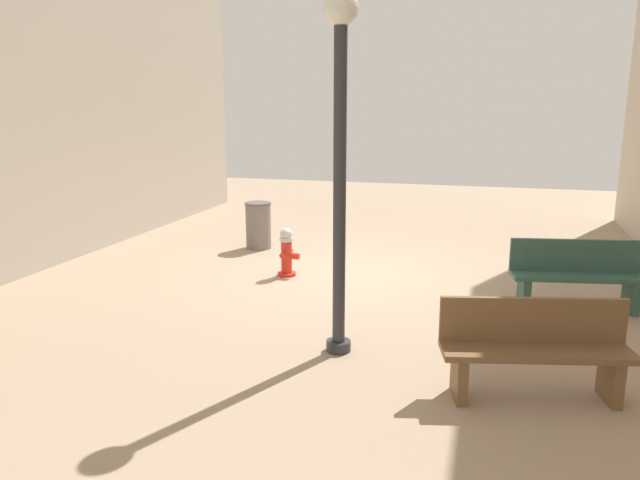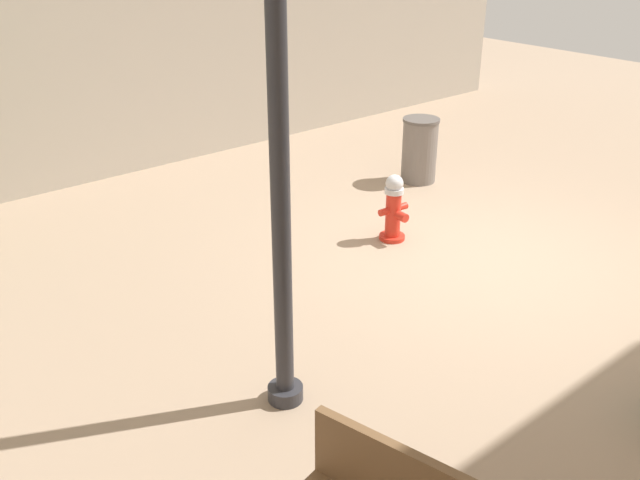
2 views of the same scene
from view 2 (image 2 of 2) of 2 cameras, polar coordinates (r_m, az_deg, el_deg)
The scene contains 4 objects.
ground_plane at distance 8.03m, azimuth 12.80°, elevation -1.51°, with size 23.40×23.40×0.00m, color tan.
fire_hydrant at distance 8.18m, azimuth 5.95°, elevation 2.58°, with size 0.37×0.40×0.79m.
street_lamp at distance 4.68m, azimuth -3.41°, elevation 11.28°, with size 0.36×0.36×3.87m.
trash_bin at distance 10.04m, azimuth 8.01°, elevation 7.19°, with size 0.51×0.51×0.90m.
Camera 2 is at (-4.21, 5.85, 3.53)m, focal length 39.79 mm.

